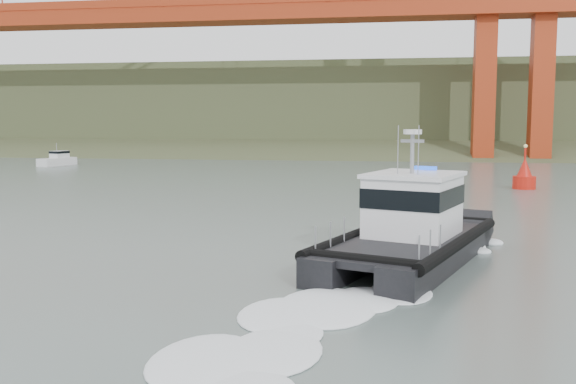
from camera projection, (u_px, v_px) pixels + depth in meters
name	position (u px, v px, depth m)	size (l,w,h in m)	color
ground	(263.00, 275.00, 24.38)	(400.00, 400.00, 0.00)	#52625D
headlands	(371.00, 116.00, 146.75)	(500.00, 105.36, 27.12)	#3E4B2B
patrol_boat	(410.00, 228.00, 26.40)	(7.93, 12.43, 5.67)	black
motorboat	(58.00, 160.00, 84.80)	(3.17, 5.81, 3.04)	silver
nav_buoy	(524.00, 176.00, 55.37)	(1.96, 1.96, 4.07)	red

